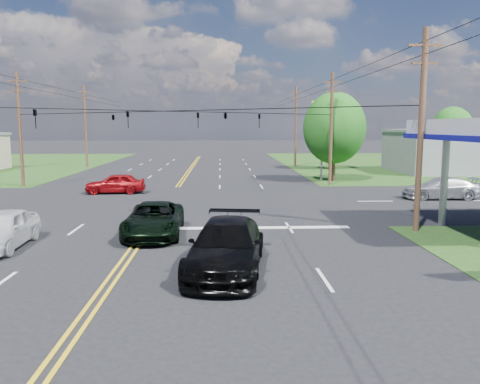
{
  "coord_description": "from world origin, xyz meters",
  "views": [
    {
      "loc": [
        3.61,
        -18.72,
        5.02
      ],
      "look_at": [
        4.63,
        6.0,
        1.54
      ],
      "focal_mm": 35.0,
      "sensor_mm": 36.0,
      "label": 1
    }
  ],
  "objects_px": {
    "pole_right_far": "(296,125)",
    "pickup_white": "(3,229)",
    "retail_ne": "(459,152)",
    "pole_nw": "(20,128)",
    "pole_left_far": "(86,125)",
    "tree_right_a": "(334,128)",
    "pole_se": "(421,129)",
    "pickup_dkgreen": "(154,219)",
    "suv_black": "(226,246)",
    "tree_far_r": "(452,130)",
    "pole_ne": "(331,128)",
    "tree_right_b": "(331,133)"
  },
  "relations": [
    {
      "from": "pole_nw",
      "to": "tree_right_b",
      "type": "distance_m",
      "value": 33.1
    },
    {
      "from": "pole_se",
      "to": "pole_ne",
      "type": "relative_size",
      "value": 1.0
    },
    {
      "from": "pickup_white",
      "to": "pole_se",
      "type": "bearing_deg",
      "value": 5.39
    },
    {
      "from": "pole_se",
      "to": "tree_far_r",
      "type": "distance_m",
      "value": 44.3
    },
    {
      "from": "pickup_dkgreen",
      "to": "suv_black",
      "type": "distance_m",
      "value": 6.42
    },
    {
      "from": "retail_ne",
      "to": "tree_far_r",
      "type": "height_order",
      "value": "tree_far_r"
    },
    {
      "from": "retail_ne",
      "to": "pole_nw",
      "type": "bearing_deg",
      "value": -165.65
    },
    {
      "from": "pole_left_far",
      "to": "retail_ne",
      "type": "bearing_deg",
      "value": -10.54
    },
    {
      "from": "pickup_white",
      "to": "retail_ne",
      "type": "bearing_deg",
      "value": 39.7
    },
    {
      "from": "retail_ne",
      "to": "pole_nw",
      "type": "height_order",
      "value": "pole_nw"
    },
    {
      "from": "pole_se",
      "to": "pole_left_far",
      "type": "bearing_deg",
      "value": 125.1
    },
    {
      "from": "pole_se",
      "to": "pole_ne",
      "type": "height_order",
      "value": "same"
    },
    {
      "from": "pole_nw",
      "to": "pole_right_far",
      "type": "bearing_deg",
      "value": 36.16
    },
    {
      "from": "pole_left_far",
      "to": "pickup_white",
      "type": "relative_size",
      "value": 2.17
    },
    {
      "from": "pole_se",
      "to": "suv_black",
      "type": "relative_size",
      "value": 1.58
    },
    {
      "from": "pole_nw",
      "to": "tree_right_b",
      "type": "height_order",
      "value": "pole_nw"
    },
    {
      "from": "pole_nw",
      "to": "pickup_dkgreen",
      "type": "height_order",
      "value": "pole_nw"
    },
    {
      "from": "pole_nw",
      "to": "suv_black",
      "type": "xyz_separation_m",
      "value": [
        16.79,
        -23.85,
        -4.04
      ]
    },
    {
      "from": "pole_nw",
      "to": "pickup_white",
      "type": "distance_m",
      "value": 22.04
    },
    {
      "from": "suv_black",
      "to": "pole_se",
      "type": "bearing_deg",
      "value": 39.95
    },
    {
      "from": "pole_right_far",
      "to": "pickup_white",
      "type": "bearing_deg",
      "value": -115.18
    },
    {
      "from": "pole_right_far",
      "to": "suv_black",
      "type": "xyz_separation_m",
      "value": [
        -9.21,
        -42.85,
        -4.29
      ]
    },
    {
      "from": "tree_right_a",
      "to": "pole_ne",
      "type": "bearing_deg",
      "value": -108.43
    },
    {
      "from": "retail_ne",
      "to": "pickup_white",
      "type": "xyz_separation_m",
      "value": [
        -35.48,
        -31.3,
        -1.41
      ]
    },
    {
      "from": "pole_se",
      "to": "pole_right_far",
      "type": "xyz_separation_m",
      "value": [
        0.0,
        37.0,
        0.25
      ]
    },
    {
      "from": "pole_left_far",
      "to": "tree_right_a",
      "type": "distance_m",
      "value": 31.39
    },
    {
      "from": "pole_se",
      "to": "pickup_white",
      "type": "relative_size",
      "value": 2.06
    },
    {
      "from": "pole_se",
      "to": "pickup_dkgreen",
      "type": "distance_m",
      "value": 13.18
    },
    {
      "from": "suv_black",
      "to": "pole_left_far",
      "type": "bearing_deg",
      "value": 118.91
    },
    {
      "from": "tree_right_a",
      "to": "pickup_dkgreen",
      "type": "bearing_deg",
      "value": -122.32
    },
    {
      "from": "pole_right_far",
      "to": "pickup_white",
      "type": "relative_size",
      "value": 2.17
    },
    {
      "from": "pole_se",
      "to": "pickup_white",
      "type": "distance_m",
      "value": 19.07
    },
    {
      "from": "pickup_white",
      "to": "pole_right_far",
      "type": "bearing_deg",
      "value": 63.1
    },
    {
      "from": "pole_right_far",
      "to": "tree_far_r",
      "type": "bearing_deg",
      "value": 5.44
    },
    {
      "from": "pole_nw",
      "to": "pole_ne",
      "type": "height_order",
      "value": "same"
    },
    {
      "from": "tree_right_b",
      "to": "pole_right_far",
      "type": "bearing_deg",
      "value": 131.19
    },
    {
      "from": "pole_left_far",
      "to": "tree_right_b",
      "type": "distance_m",
      "value": 29.79
    },
    {
      "from": "retail_ne",
      "to": "tree_far_r",
      "type": "relative_size",
      "value": 1.83
    },
    {
      "from": "retail_ne",
      "to": "pole_nw",
      "type": "xyz_separation_m",
      "value": [
        -43.0,
        -11.0,
        2.72
      ]
    },
    {
      "from": "pole_se",
      "to": "tree_right_b",
      "type": "height_order",
      "value": "pole_se"
    },
    {
      "from": "pickup_white",
      "to": "pole_left_far",
      "type": "bearing_deg",
      "value": 99.12
    },
    {
      "from": "pole_nw",
      "to": "pole_left_far",
      "type": "distance_m",
      "value": 19.0
    },
    {
      "from": "pole_ne",
      "to": "pole_right_far",
      "type": "height_order",
      "value": "pole_right_far"
    },
    {
      "from": "retail_ne",
      "to": "pole_right_far",
      "type": "bearing_deg",
      "value": 154.8
    },
    {
      "from": "pole_ne",
      "to": "tree_right_a",
      "type": "height_order",
      "value": "pole_ne"
    },
    {
      "from": "pole_nw",
      "to": "pole_right_far",
      "type": "height_order",
      "value": "pole_right_far"
    },
    {
      "from": "suv_black",
      "to": "tree_right_b",
      "type": "bearing_deg",
      "value": 79.4
    },
    {
      "from": "pole_se",
      "to": "pickup_dkgreen",
      "type": "height_order",
      "value": "pole_se"
    },
    {
      "from": "retail_ne",
      "to": "pole_se",
      "type": "bearing_deg",
      "value": -120.38
    },
    {
      "from": "retail_ne",
      "to": "tree_right_a",
      "type": "bearing_deg",
      "value": -153.43
    }
  ]
}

